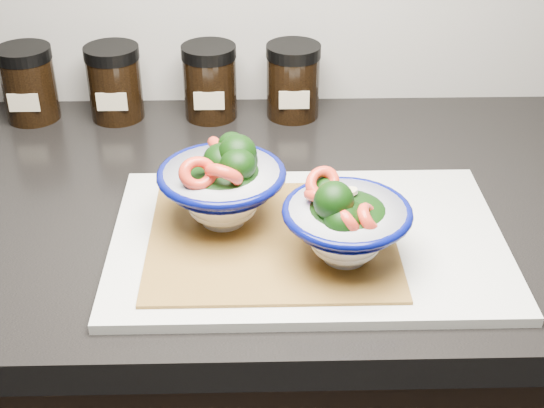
{
  "coord_description": "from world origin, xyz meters",
  "views": [
    {
      "loc": [
        0.07,
        0.62,
        1.41
      ],
      "look_at": [
        0.09,
        1.33,
        0.96
      ],
      "focal_mm": 50.0,
      "sensor_mm": 36.0,
      "label": 1
    }
  ],
  "objects_px": {
    "cutting_board": "(308,240)",
    "spice_jar_d": "(293,81)",
    "bowl_left": "(224,184)",
    "spice_jar_a": "(29,83)",
    "spice_jar_c": "(210,82)",
    "bowl_right": "(345,223)",
    "spice_jar_b": "(115,83)"
  },
  "relations": [
    {
      "from": "spice_jar_c",
      "to": "spice_jar_d",
      "type": "distance_m",
      "value": 0.13
    },
    {
      "from": "spice_jar_a",
      "to": "spice_jar_d",
      "type": "height_order",
      "value": "same"
    },
    {
      "from": "bowl_right",
      "to": "spice_jar_b",
      "type": "relative_size",
      "value": 1.24
    },
    {
      "from": "cutting_board",
      "to": "spice_jar_c",
      "type": "relative_size",
      "value": 3.98
    },
    {
      "from": "bowl_left",
      "to": "spice_jar_c",
      "type": "xyz_separation_m",
      "value": [
        -0.03,
        0.32,
        -0.01
      ]
    },
    {
      "from": "cutting_board",
      "to": "bowl_right",
      "type": "xyz_separation_m",
      "value": [
        0.04,
        -0.05,
        0.06
      ]
    },
    {
      "from": "spice_jar_a",
      "to": "spice_jar_b",
      "type": "bearing_deg",
      "value": 0.0
    },
    {
      "from": "spice_jar_a",
      "to": "bowl_right",
      "type": "bearing_deg",
      "value": -42.44
    },
    {
      "from": "bowl_right",
      "to": "spice_jar_d",
      "type": "distance_m",
      "value": 0.4
    },
    {
      "from": "cutting_board",
      "to": "spice_jar_c",
      "type": "xyz_separation_m",
      "value": [
        -0.13,
        0.35,
        0.05
      ]
    },
    {
      "from": "spice_jar_a",
      "to": "spice_jar_b",
      "type": "relative_size",
      "value": 1.0
    },
    {
      "from": "cutting_board",
      "to": "spice_jar_d",
      "type": "xyz_separation_m",
      "value": [
        -0.0,
        0.35,
        0.05
      ]
    },
    {
      "from": "bowl_left",
      "to": "spice_jar_b",
      "type": "bearing_deg",
      "value": 118.64
    },
    {
      "from": "bowl_right",
      "to": "spice_jar_a",
      "type": "relative_size",
      "value": 1.24
    },
    {
      "from": "cutting_board",
      "to": "spice_jar_d",
      "type": "relative_size",
      "value": 3.98
    },
    {
      "from": "bowl_left",
      "to": "spice_jar_d",
      "type": "bearing_deg",
      "value": 73.34
    },
    {
      "from": "bowl_left",
      "to": "spice_jar_d",
      "type": "height_order",
      "value": "bowl_left"
    },
    {
      "from": "bowl_left",
      "to": "spice_jar_a",
      "type": "relative_size",
      "value": 1.31
    },
    {
      "from": "spice_jar_a",
      "to": "spice_jar_d",
      "type": "relative_size",
      "value": 1.0
    },
    {
      "from": "spice_jar_b",
      "to": "spice_jar_d",
      "type": "height_order",
      "value": "same"
    },
    {
      "from": "spice_jar_a",
      "to": "spice_jar_c",
      "type": "height_order",
      "value": "same"
    },
    {
      "from": "cutting_board",
      "to": "bowl_right",
      "type": "bearing_deg",
      "value": -53.6
    },
    {
      "from": "cutting_board",
      "to": "bowl_left",
      "type": "relative_size",
      "value": 3.03
    },
    {
      "from": "spice_jar_c",
      "to": "spice_jar_a",
      "type": "bearing_deg",
      "value": 180.0
    },
    {
      "from": "bowl_left",
      "to": "bowl_right",
      "type": "height_order",
      "value": "bowl_right"
    },
    {
      "from": "bowl_left",
      "to": "spice_jar_c",
      "type": "relative_size",
      "value": 1.31
    },
    {
      "from": "spice_jar_d",
      "to": "cutting_board",
      "type": "bearing_deg",
      "value": -89.86
    },
    {
      "from": "bowl_right",
      "to": "spice_jar_b",
      "type": "xyz_separation_m",
      "value": [
        -0.3,
        0.4,
        -0.0
      ]
    },
    {
      "from": "spice_jar_a",
      "to": "spice_jar_c",
      "type": "distance_m",
      "value": 0.27
    },
    {
      "from": "bowl_left",
      "to": "spice_jar_c",
      "type": "distance_m",
      "value": 0.32
    },
    {
      "from": "bowl_left",
      "to": "spice_jar_a",
      "type": "bearing_deg",
      "value": 133.58
    },
    {
      "from": "bowl_right",
      "to": "spice_jar_c",
      "type": "bearing_deg",
      "value": 112.19
    }
  ]
}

